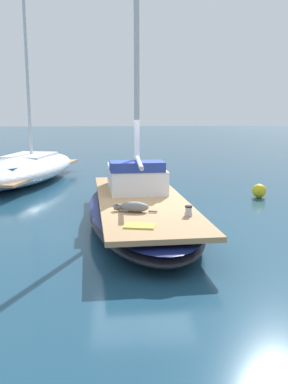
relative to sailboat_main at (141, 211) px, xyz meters
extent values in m
plane|color=navy|center=(0.00, 0.00, -0.34)|extent=(120.00, 120.00, 0.00)
ellipsoid|color=black|center=(0.00, 0.00, -0.06)|extent=(3.02, 7.36, 0.56)
ellipsoid|color=navy|center=(0.00, 0.00, 0.12)|extent=(3.03, 7.40, 0.08)
cube|color=tan|center=(0.00, 0.00, 0.27)|extent=(2.53, 6.76, 0.10)
cylinder|color=silver|center=(-0.07, 0.90, 4.28)|extent=(0.14, 0.14, 7.91)
cylinder|color=silver|center=(-0.07, -0.20, 1.22)|extent=(0.10, 2.20, 0.10)
cube|color=silver|center=(-0.09, 1.20, 0.62)|extent=(1.56, 2.30, 0.60)
cube|color=navy|center=(-0.09, 0.43, 1.04)|extent=(1.38, 0.80, 0.24)
ellipsoid|color=gray|center=(-0.22, -1.36, 0.43)|extent=(0.65, 0.42, 0.22)
ellipsoid|color=gray|center=(-0.57, -1.26, 0.42)|extent=(0.23, 0.18, 0.13)
cone|color=#2A2929|center=(-0.59, -1.30, 0.48)|extent=(0.05, 0.05, 0.05)
cone|color=#2A2929|center=(-0.56, -1.22, 0.48)|extent=(0.05, 0.05, 0.05)
cylinder|color=gray|center=(-0.44, -1.36, 0.35)|extent=(0.19, 0.10, 0.06)
cylinder|color=gray|center=(-0.40, -1.25, 0.35)|extent=(0.19, 0.10, 0.06)
cylinder|color=gray|center=(0.16, -1.47, 0.35)|extent=(0.18, 0.09, 0.04)
cylinder|color=#B7B7BC|center=(0.85, -1.76, 0.36)|extent=(0.16, 0.16, 0.08)
cylinder|color=#B7B7BC|center=(0.85, -1.76, 0.45)|extent=(0.13, 0.13, 0.10)
cylinder|color=black|center=(0.85, -1.76, 0.52)|extent=(0.15, 0.15, 0.03)
torus|color=beige|center=(-0.49, -1.03, 0.35)|extent=(0.32, 0.32, 0.04)
cube|color=#D8D14C|center=(-0.17, -2.50, 0.34)|extent=(0.62, 0.46, 0.03)
ellipsoid|color=white|center=(-4.16, 6.46, 0.17)|extent=(4.22, 7.99, 1.02)
cube|color=tan|center=(-4.16, 6.46, 0.11)|extent=(3.52, 7.14, 0.08)
cube|color=silver|center=(-4.05, 7.02, 0.41)|extent=(1.95, 2.53, 0.52)
cube|color=navy|center=(-4.42, 5.16, 0.33)|extent=(1.81, 2.51, 0.36)
cylinder|color=silver|center=(-4.02, 7.21, 3.57)|extent=(0.12, 0.12, 6.91)
sphere|color=yellow|center=(3.91, 2.99, -0.12)|extent=(0.44, 0.44, 0.44)
camera|label=1|loc=(-0.55, -9.98, 2.44)|focal=39.72mm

